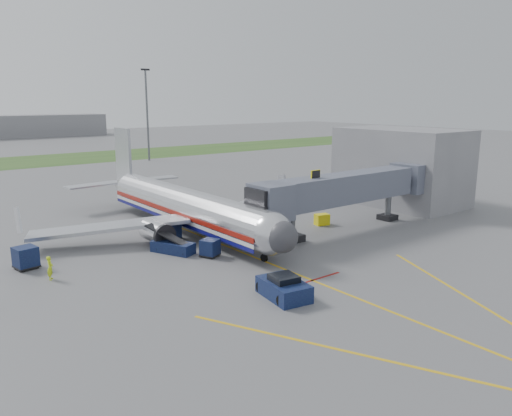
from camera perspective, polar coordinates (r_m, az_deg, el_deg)
ground at (r=42.28m, az=2.65°, el=-6.76°), size 400.00×400.00×0.00m
grass_strip at (r=123.81m, az=-25.70°, el=4.73°), size 300.00×25.00×0.01m
apron_markings at (r=37.34m, az=10.17°, el=-9.59°), size 21.52×50.00×0.01m
airliner at (r=53.63m, az=-7.99°, el=0.19°), size 32.10×35.67×10.25m
jet_bridge at (r=53.37m, az=9.70°, el=2.07°), size 25.30×4.00×6.90m
terminal at (r=69.61m, az=16.24°, el=4.58°), size 10.00×16.00×10.00m
light_mast_right at (r=117.03m, az=-12.33°, el=10.59°), size 2.00×0.44×20.40m
pushback_tug at (r=35.92m, az=3.19°, el=-9.12°), size 3.05×4.34×1.67m
baggage_cart_a at (r=50.85m, az=-9.68°, el=-2.54°), size 1.77×1.77×1.79m
baggage_cart_b at (r=45.81m, az=-24.83°, el=-5.16°), size 1.99×1.99×1.86m
baggage_cart_c at (r=44.92m, az=-5.29°, el=-4.56°), size 1.94×1.94×1.58m
belt_loader at (r=46.55m, az=-9.53°, el=-4.34°), size 3.18×5.00×2.39m
ground_power_cart at (r=56.40m, az=7.54°, el=-1.31°), size 1.74×1.36×1.23m
ramp_worker at (r=42.30m, az=-22.47°, el=-6.35°), size 0.72×0.82×1.90m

